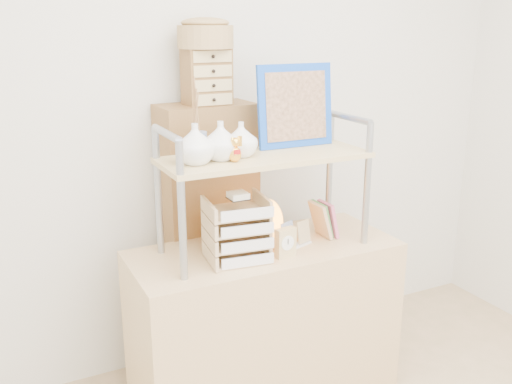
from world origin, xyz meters
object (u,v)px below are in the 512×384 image
Objects in this scene: cabinet at (209,240)px; letter_tray at (238,233)px; desk at (264,323)px; salt_lamp at (268,222)px.

cabinet reaches higher than letter_tray.
desk is 0.89× the size of cabinet.
letter_tray is at bearing -97.54° from cabinet.
letter_tray is at bearing -157.53° from desk.
letter_tray is (-0.16, -0.07, 0.49)m from desk.
cabinet is 6.26× the size of salt_lamp.
desk is at bearing 22.47° from letter_tray.
salt_lamp is (0.15, -0.36, 0.18)m from cabinet.
letter_tray is 1.37× the size of salt_lamp.
letter_tray reaches higher than desk.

